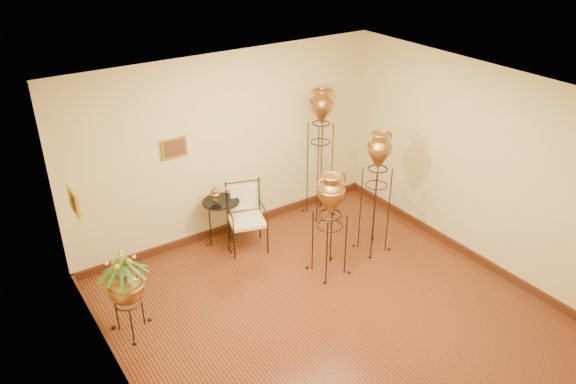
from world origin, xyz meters
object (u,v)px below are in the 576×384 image
amphora_tall (320,153)px  amphora_mid (376,192)px  side_table (222,222)px  armchair (247,218)px  planter_urn (125,284)px

amphora_tall → amphora_mid: (0.02, -1.30, -0.15)m
side_table → armchair: bearing=-44.7°
amphora_tall → armchair: size_ratio=2.10×
amphora_tall → side_table: (-1.77, 0.00, -0.69)m
planter_urn → side_table: size_ratio=1.31×
amphora_tall → planter_urn: (-3.57, -1.07, -0.39)m
armchair → side_table: 0.40m
planter_urn → armchair: planter_urn is taller
amphora_mid → side_table: amphora_mid is taller
planter_urn → side_table: (1.80, 1.07, -0.30)m
armchair → amphora_mid: bearing=-16.9°
planter_urn → armchair: bearing=21.2°
planter_urn → side_table: planter_urn is taller
amphora_mid → planter_urn: bearing=176.4°
amphora_mid → side_table: size_ratio=1.93×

